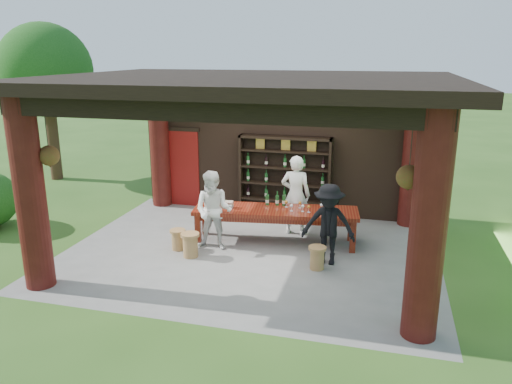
% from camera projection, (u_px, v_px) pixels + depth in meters
% --- Properties ---
extents(ground, '(90.00, 90.00, 0.00)m').
position_uv_depth(ground, '(251.00, 251.00, 10.19)').
color(ground, '#2D5119').
rests_on(ground, ground).
extents(pavilion, '(7.50, 6.00, 3.60)m').
position_uv_depth(pavilion, '(256.00, 145.00, 10.01)').
color(pavilion, slate).
rests_on(pavilion, ground).
extents(wine_shelf, '(2.26, 0.34, 1.99)m').
position_uv_depth(wine_shelf, '(285.00, 176.00, 12.16)').
color(wine_shelf, black).
rests_on(wine_shelf, ground).
extents(tasting_table, '(3.52, 1.33, 0.75)m').
position_uv_depth(tasting_table, '(276.00, 214.00, 10.49)').
color(tasting_table, '#5F160D').
rests_on(tasting_table, ground).
extents(stool_near_left, '(0.37, 0.37, 0.49)m').
position_uv_depth(stool_near_left, '(190.00, 244.00, 9.86)').
color(stool_near_left, olive).
rests_on(stool_near_left, ground).
extents(stool_near_right, '(0.34, 0.34, 0.44)m').
position_uv_depth(stool_near_right, '(317.00, 257.00, 9.31)').
color(stool_near_right, olive).
rests_on(stool_near_right, ground).
extents(stool_far_left, '(0.33, 0.33, 0.43)m').
position_uv_depth(stool_far_left, '(178.00, 239.00, 10.22)').
color(stool_far_left, olive).
rests_on(stool_far_left, ground).
extents(host, '(0.66, 0.45, 1.78)m').
position_uv_depth(host, '(296.00, 195.00, 10.97)').
color(host, white).
rests_on(host, ground).
extents(guest_woman, '(0.83, 0.66, 1.64)m').
position_uv_depth(guest_woman, '(214.00, 211.00, 10.12)').
color(guest_woman, white).
rests_on(guest_woman, ground).
extents(guest_man, '(1.03, 0.60, 1.57)m').
position_uv_depth(guest_man, '(328.00, 224.00, 9.41)').
color(guest_man, black).
rests_on(guest_man, ground).
extents(table_bottles, '(0.44, 0.11, 0.31)m').
position_uv_depth(table_bottles, '(276.00, 198.00, 10.68)').
color(table_bottles, '#194C1E').
rests_on(table_bottles, tasting_table).
extents(table_glasses, '(1.00, 0.32, 0.15)m').
position_uv_depth(table_glasses, '(306.00, 207.00, 10.36)').
color(table_glasses, silver).
rests_on(table_glasses, tasting_table).
extents(napkin_basket, '(0.28, 0.21, 0.14)m').
position_uv_depth(napkin_basket, '(227.00, 205.00, 10.52)').
color(napkin_basket, '#BF6672').
rests_on(napkin_basket, tasting_table).
extents(shrubs, '(15.93, 8.63, 1.36)m').
position_uv_depth(shrubs, '(361.00, 227.00, 9.95)').
color(shrubs, '#194C14').
rests_on(shrubs, ground).
extents(trees, '(20.69, 9.23, 4.80)m').
position_uv_depth(trees, '(476.00, 82.00, 9.69)').
color(trees, '#3F2819').
rests_on(trees, ground).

